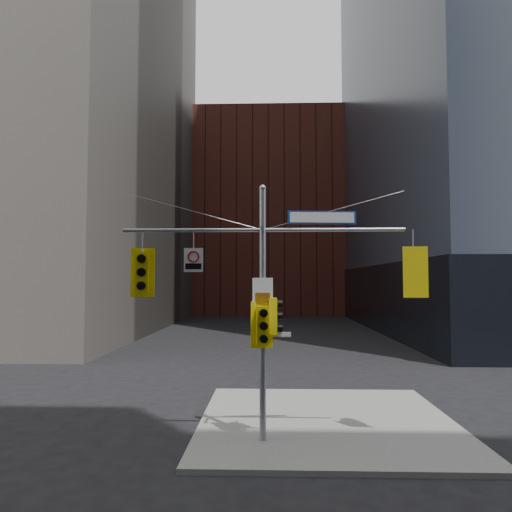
# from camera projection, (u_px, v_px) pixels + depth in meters

# --- Properties ---
(ground) EXTENTS (160.00, 160.00, 0.00)m
(ground) POSITION_uv_depth(u_px,v_px,m) (261.00, 477.00, 10.61)
(ground) COLOR black
(ground) RESTS_ON ground
(sidewalk_corner) EXTENTS (8.00, 8.00, 0.15)m
(sidewalk_corner) POSITION_uv_depth(u_px,v_px,m) (326.00, 421.00, 14.55)
(sidewalk_corner) COLOR gray
(sidewalk_corner) RESTS_ON ground
(brick_midrise) EXTENTS (26.00, 20.00, 28.00)m
(brick_midrise) POSITION_uv_depth(u_px,v_px,m) (269.00, 219.00, 69.27)
(brick_midrise) COLOR maroon
(brick_midrise) RESTS_ON ground
(signal_assembly) EXTENTS (8.00, 0.80, 7.30)m
(signal_assembly) POSITION_uv_depth(u_px,v_px,m) (263.00, 286.00, 12.84)
(signal_assembly) COLOR #989BA0
(signal_assembly) RESTS_ON ground
(traffic_light_west_arm) EXTENTS (0.67, 0.59, 1.41)m
(traffic_light_west_arm) POSITION_uv_depth(u_px,v_px,m) (142.00, 272.00, 12.98)
(traffic_light_west_arm) COLOR yellow
(traffic_light_west_arm) RESTS_ON ground
(traffic_light_east_arm) EXTENTS (0.67, 0.54, 1.41)m
(traffic_light_east_arm) POSITION_uv_depth(u_px,v_px,m) (414.00, 272.00, 12.73)
(traffic_light_east_arm) COLOR yellow
(traffic_light_east_arm) RESTS_ON ground
(traffic_light_pole_side) EXTENTS (0.40, 0.34, 1.01)m
(traffic_light_pole_side) POSITION_uv_depth(u_px,v_px,m) (274.00, 316.00, 12.80)
(traffic_light_pole_side) COLOR yellow
(traffic_light_pole_side) RESTS_ON ground
(traffic_light_pole_front) EXTENTS (0.61, 0.53, 1.29)m
(traffic_light_pole_front) POSITION_uv_depth(u_px,v_px,m) (263.00, 325.00, 12.52)
(traffic_light_pole_front) COLOR yellow
(traffic_light_pole_front) RESTS_ON ground
(street_sign_blade) EXTENTS (1.94, 0.20, 0.38)m
(street_sign_blade) POSITION_uv_depth(u_px,v_px,m) (322.00, 218.00, 12.90)
(street_sign_blade) COLOR navy
(street_sign_blade) RESTS_ON ground
(regulatory_sign_arm) EXTENTS (0.54, 0.06, 0.68)m
(regulatory_sign_arm) POSITION_uv_depth(u_px,v_px,m) (193.00, 259.00, 12.92)
(regulatory_sign_arm) COLOR silver
(regulatory_sign_arm) RESTS_ON ground
(regulatory_sign_pole) EXTENTS (0.57, 0.05, 0.75)m
(regulatory_sign_pole) POSITION_uv_depth(u_px,v_px,m) (263.00, 292.00, 12.72)
(regulatory_sign_pole) COLOR silver
(regulatory_sign_pole) RESTS_ON ground
(street_blade_ew) EXTENTS (0.68, 0.06, 0.14)m
(street_blade_ew) POSITION_uv_depth(u_px,v_px,m) (279.00, 334.00, 12.76)
(street_blade_ew) COLOR silver
(street_blade_ew) RESTS_ON ground
(street_blade_ns) EXTENTS (0.04, 0.67, 0.13)m
(street_blade_ns) POSITION_uv_depth(u_px,v_px,m) (263.00, 338.00, 13.22)
(street_blade_ns) COLOR #145926
(street_blade_ns) RESTS_ON ground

